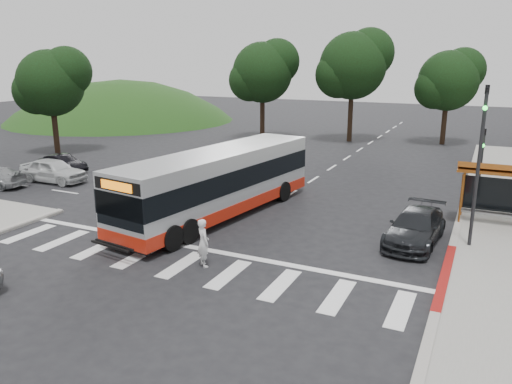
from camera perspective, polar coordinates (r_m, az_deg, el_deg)
The scene contains 18 objects.
ground at distance 23.02m, azimuth -1.61°, elevation -3.86°, with size 140.00×140.00×0.00m, color black.
sidewalk_east at distance 28.40m, azimuth 26.63°, elevation -1.70°, with size 4.00×40.00×0.12m, color gray.
curb_east at distance 28.39m, azimuth 22.62°, elevation -1.22°, with size 0.30×40.00×0.15m, color #9E9991.
curb_east_red at distance 18.92m, azimuth 20.78°, elevation -8.95°, with size 0.32×6.00×0.15m, color maroon.
hillside_nw at distance 65.21m, azimuth -14.99°, elevation 7.94°, with size 44.00×44.00×10.00m, color #1C4616.
crosswalk_ladder at distance 19.00m, azimuth -8.52°, elevation -8.21°, with size 18.00×2.60×0.01m, color silver.
bus_shelter at distance 25.05m, azimuth 26.84°, elevation 1.64°, with size 4.20×1.60×2.86m.
traffic_signal_ne_tall at distance 21.20m, azimuth 24.20°, elevation 4.00°, with size 0.18×0.37×6.50m.
traffic_signal_ne_short at distance 28.33m, azimuth 24.37°, elevation 3.57°, with size 0.18×0.37×4.00m.
tree_north_a at distance 46.99m, azimuth 11.12°, elevation 14.09°, with size 6.60×6.15×10.17m.
tree_north_b at distance 47.65m, azimuth 21.20°, elevation 11.87°, with size 5.72×5.33×8.43m.
tree_north_c at distance 47.79m, azimuth 0.87°, elevation 13.61°, with size 6.16×5.74×9.30m.
tree_west_a at distance 43.42m, azimuth -22.31°, elevation 11.56°, with size 5.72×5.33×8.43m.
transit_bus at distance 24.10m, azimuth -4.26°, elevation 0.94°, with size 2.69×12.41×3.21m, color #B2B5B7, non-canonical shape.
pedestrian at distance 18.48m, azimuth -6.04°, elevation -5.79°, with size 0.66×0.44×1.82m, color silver.
dark_sedan at distance 21.74m, azimuth 17.75°, elevation -3.85°, with size 1.92×4.72×1.37m, color black.
west_car_white at distance 33.38m, azimuth -22.17°, elevation 2.30°, with size 1.76×4.37×1.49m, color silver.
west_car_black at distance 36.24m, azimuth -21.17°, elevation 3.07°, with size 1.24×3.56×1.17m, color black.
Camera 1 is at (9.91, -19.40, 7.44)m, focal length 35.00 mm.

